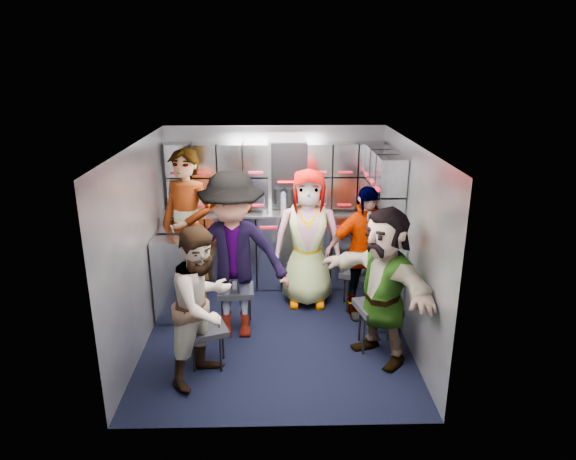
{
  "coord_description": "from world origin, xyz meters",
  "views": [
    {
      "loc": [
        0.01,
        -5.02,
        2.92
      ],
      "look_at": [
        0.14,
        0.35,
        1.1
      ],
      "focal_mm": 32.0,
      "sensor_mm": 36.0,
      "label": 1
    }
  ],
  "objects_px": {
    "attendant_standing": "(188,229)",
    "attendant_arc_c": "(308,238)",
    "jump_seat_mid_right": "(359,274)",
    "attendant_arc_e": "(383,285)",
    "jump_seat_center": "(307,265)",
    "jump_seat_near_left": "(208,332)",
    "jump_seat_near_right": "(378,309)",
    "attendant_arc_d": "(363,253)",
    "jump_seat_mid_left": "(236,293)",
    "attendant_arc_a": "(203,305)",
    "attendant_arc_b": "(233,257)"
  },
  "relations": [
    {
      "from": "jump_seat_mid_right",
      "to": "attendant_arc_a",
      "type": "relative_size",
      "value": 0.35
    },
    {
      "from": "attendant_arc_c",
      "to": "attendant_arc_e",
      "type": "relative_size",
      "value": 1.06
    },
    {
      "from": "attendant_standing",
      "to": "attendant_arc_c",
      "type": "relative_size",
      "value": 1.14
    },
    {
      "from": "jump_seat_near_right",
      "to": "attendant_arc_a",
      "type": "relative_size",
      "value": 0.33
    },
    {
      "from": "attendant_arc_a",
      "to": "jump_seat_center",
      "type": "bearing_deg",
      "value": 1.02
    },
    {
      "from": "jump_seat_near_left",
      "to": "jump_seat_mid_right",
      "type": "bearing_deg",
      "value": 35.84
    },
    {
      "from": "attendant_arc_a",
      "to": "attendant_arc_d",
      "type": "xyz_separation_m",
      "value": [
        1.68,
        1.21,
        0.03
      ]
    },
    {
      "from": "attendant_standing",
      "to": "attendant_arc_b",
      "type": "bearing_deg",
      "value": -26.0
    },
    {
      "from": "jump_seat_mid_right",
      "to": "jump_seat_near_right",
      "type": "height_order",
      "value": "jump_seat_near_right"
    },
    {
      "from": "jump_seat_center",
      "to": "attendant_standing",
      "type": "distance_m",
      "value": 1.54
    },
    {
      "from": "jump_seat_near_left",
      "to": "attendant_standing",
      "type": "xyz_separation_m",
      "value": [
        -0.38,
        1.38,
        0.59
      ]
    },
    {
      "from": "jump_seat_mid_left",
      "to": "attendant_arc_c",
      "type": "xyz_separation_m",
      "value": [
        0.84,
        0.57,
        0.43
      ]
    },
    {
      "from": "jump_seat_mid_left",
      "to": "attendant_arc_a",
      "type": "height_order",
      "value": "attendant_arc_a"
    },
    {
      "from": "jump_seat_center",
      "to": "jump_seat_near_right",
      "type": "bearing_deg",
      "value": -61.83
    },
    {
      "from": "jump_seat_near_right",
      "to": "attendant_arc_d",
      "type": "relative_size",
      "value": 0.32
    },
    {
      "from": "attendant_standing",
      "to": "attendant_arc_c",
      "type": "height_order",
      "value": "attendant_standing"
    },
    {
      "from": "jump_seat_center",
      "to": "jump_seat_near_right",
      "type": "xyz_separation_m",
      "value": [
        0.66,
        -1.24,
        0.01
      ]
    },
    {
      "from": "jump_seat_near_right",
      "to": "attendant_arc_c",
      "type": "distance_m",
      "value": 1.32
    },
    {
      "from": "jump_seat_near_left",
      "to": "attendant_arc_c",
      "type": "height_order",
      "value": "attendant_arc_c"
    },
    {
      "from": "attendant_standing",
      "to": "attendant_arc_c",
      "type": "xyz_separation_m",
      "value": [
        1.44,
        -0.02,
        -0.12
      ]
    },
    {
      "from": "attendant_arc_c",
      "to": "attendant_arc_b",
      "type": "bearing_deg",
      "value": -135.33
    },
    {
      "from": "jump_seat_near_right",
      "to": "attendant_arc_b",
      "type": "bearing_deg",
      "value": 168.26
    },
    {
      "from": "jump_seat_center",
      "to": "attendant_arc_c",
      "type": "height_order",
      "value": "attendant_arc_c"
    },
    {
      "from": "jump_seat_near_right",
      "to": "attendant_arc_b",
      "type": "relative_size",
      "value": 0.27
    },
    {
      "from": "jump_seat_mid_left",
      "to": "attendant_arc_e",
      "type": "relative_size",
      "value": 0.29
    },
    {
      "from": "jump_seat_mid_left",
      "to": "attendant_standing",
      "type": "bearing_deg",
      "value": 135.29
    },
    {
      "from": "jump_seat_mid_right",
      "to": "jump_seat_near_left",
      "type": "bearing_deg",
      "value": -144.16
    },
    {
      "from": "jump_seat_near_right",
      "to": "jump_seat_mid_left",
      "type": "bearing_deg",
      "value": 161.86
    },
    {
      "from": "jump_seat_mid_right",
      "to": "jump_seat_near_right",
      "type": "xyz_separation_m",
      "value": [
        0.05,
        -0.91,
        0.0
      ]
    },
    {
      "from": "attendant_arc_a",
      "to": "attendant_arc_e",
      "type": "height_order",
      "value": "attendant_arc_e"
    },
    {
      "from": "jump_seat_mid_right",
      "to": "attendant_standing",
      "type": "xyz_separation_m",
      "value": [
        -2.05,
        0.17,
        0.52
      ]
    },
    {
      "from": "jump_seat_center",
      "to": "attendant_arc_b",
      "type": "relative_size",
      "value": 0.29
    },
    {
      "from": "attendant_arc_d",
      "to": "attendant_arc_e",
      "type": "bearing_deg",
      "value": -98.08
    },
    {
      "from": "jump_seat_center",
      "to": "attendant_arc_a",
      "type": "distance_m",
      "value": 2.04
    },
    {
      "from": "jump_seat_mid_right",
      "to": "attendant_arc_b",
      "type": "distance_m",
      "value": 1.64
    },
    {
      "from": "attendant_arc_b",
      "to": "jump_seat_mid_right",
      "type": "bearing_deg",
      "value": 21.87
    },
    {
      "from": "jump_seat_mid_right",
      "to": "attendant_arc_b",
      "type": "bearing_deg",
      "value": -157.57
    },
    {
      "from": "attendant_arc_b",
      "to": "attendant_arc_e",
      "type": "height_order",
      "value": "attendant_arc_b"
    },
    {
      "from": "jump_seat_mid_right",
      "to": "attendant_arc_d",
      "type": "distance_m",
      "value": 0.39
    },
    {
      "from": "jump_seat_mid_left",
      "to": "jump_seat_near_right",
      "type": "xyz_separation_m",
      "value": [
        1.5,
        -0.49,
        0.03
      ]
    },
    {
      "from": "attendant_arc_a",
      "to": "attendant_standing",
      "type": "bearing_deg",
      "value": 46.24
    },
    {
      "from": "attendant_arc_a",
      "to": "attendant_arc_b",
      "type": "relative_size",
      "value": 0.83
    },
    {
      "from": "jump_seat_near_left",
      "to": "attendant_arc_e",
      "type": "xyz_separation_m",
      "value": [
        1.72,
        0.12,
        0.42
      ]
    },
    {
      "from": "jump_seat_mid_left",
      "to": "jump_seat_center",
      "type": "xyz_separation_m",
      "value": [
        0.84,
        0.75,
        0.02
      ]
    },
    {
      "from": "jump_seat_near_right",
      "to": "attendant_arc_e",
      "type": "relative_size",
      "value": 0.32
    },
    {
      "from": "jump_seat_near_right",
      "to": "attendant_standing",
      "type": "relative_size",
      "value": 0.26
    },
    {
      "from": "attendant_arc_e",
      "to": "jump_seat_center",
      "type": "bearing_deg",
      "value": 171.9
    },
    {
      "from": "attendant_arc_c",
      "to": "attendant_arc_e",
      "type": "bearing_deg",
      "value": -58.97
    },
    {
      "from": "attendant_arc_c",
      "to": "attendant_arc_d",
      "type": "height_order",
      "value": "attendant_arc_c"
    },
    {
      "from": "attendant_arc_d",
      "to": "attendant_standing",
      "type": "bearing_deg",
      "value": 159.3
    }
  ]
}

